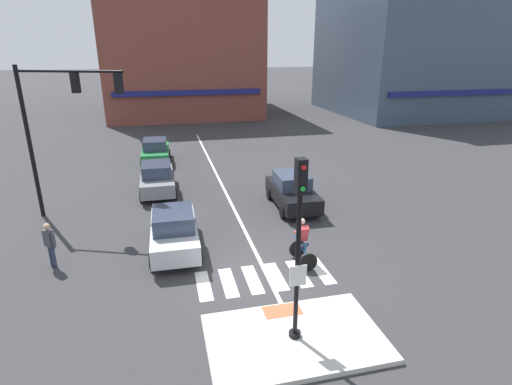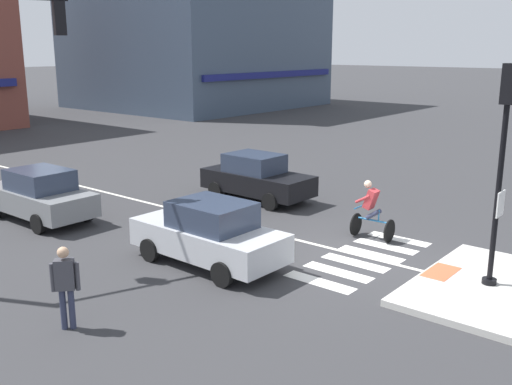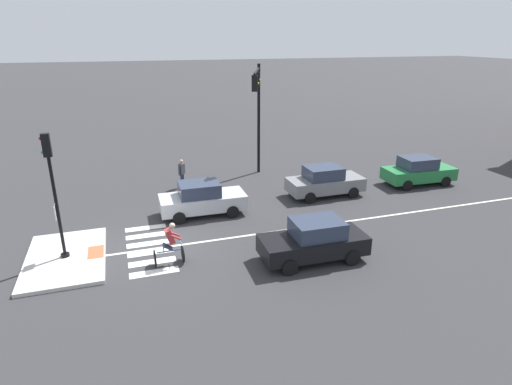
{
  "view_description": "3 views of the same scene",
  "coord_description": "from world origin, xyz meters",
  "views": [
    {
      "loc": [
        -3.04,
        -11.78,
        7.33
      ],
      "look_at": [
        0.85,
        4.48,
        1.34
      ],
      "focal_mm": 28.41,
      "sensor_mm": 36.0,
      "label": 1
    },
    {
      "loc": [
        -12.81,
        -7.24,
        5.3
      ],
      "look_at": [
        -0.71,
        2.73,
        1.42
      ],
      "focal_mm": 41.17,
      "sensor_mm": 36.0,
      "label": 2
    },
    {
      "loc": [
        16.32,
        -0.98,
        8.17
      ],
      "look_at": [
        -0.65,
        4.54,
        1.66
      ],
      "focal_mm": 30.01,
      "sensor_mm": 36.0,
      "label": 3
    }
  ],
  "objects": [
    {
      "name": "crosswalk_stripe_e",
      "position": [
        1.23,
        -0.28,
        0.0
      ],
      "size": [
        0.44,
        1.8,
        0.01
      ],
      "primitive_type": "cube",
      "color": "silver",
      "rests_on": "ground"
    },
    {
      "name": "car_grey_westbound_far",
      "position": [
        -3.38,
        9.34,
        0.81
      ],
      "size": [
        1.86,
        4.11,
        1.64
      ],
      "color": "slate",
      "rests_on": "ground"
    },
    {
      "name": "crosswalk_stripe_b",
      "position": [
        -1.23,
        -0.28,
        0.0
      ],
      "size": [
        0.44,
        1.8,
        0.01
      ],
      "primitive_type": "cube",
      "color": "silver",
      "rests_on": "ground"
    },
    {
      "name": "crosswalk_stripe_f",
      "position": [
        2.05,
        -0.28,
        0.0
      ],
      "size": [
        0.44,
        1.8,
        0.01
      ],
      "primitive_type": "cube",
      "color": "silver",
      "rests_on": "ground"
    },
    {
      "name": "crosswalk_stripe_c",
      "position": [
        -0.41,
        -0.28,
        0.0
      ],
      "size": [
        0.44,
        1.8,
        0.01
      ],
      "primitive_type": "cube",
      "color": "silver",
      "rests_on": "ground"
    },
    {
      "name": "traffic_island",
      "position": [
        0.0,
        -3.46,
        0.07
      ],
      "size": [
        4.65,
        2.93,
        0.15
      ],
      "primitive_type": "cube",
      "color": "beige",
      "rests_on": "ground"
    },
    {
      "name": "crosswalk_stripe_a",
      "position": [
        -2.05,
        -0.28,
        0.0
      ],
      "size": [
        0.44,
        1.8,
        0.01
      ],
      "primitive_type": "cube",
      "color": "silver",
      "rests_on": "ground"
    },
    {
      "name": "car_black_eastbound_mid",
      "position": [
        2.95,
        5.72,
        0.81
      ],
      "size": [
        1.92,
        4.14,
        1.64
      ],
      "color": "black",
      "rests_on": "ground"
    },
    {
      "name": "lane_centre_line",
      "position": [
        0.13,
        10.0,
        0.0
      ],
      "size": [
        0.14,
        28.0,
        0.01
      ],
      "primitive_type": "cube",
      "color": "silver",
      "rests_on": "ground"
    },
    {
      "name": "car_silver_westbound_near",
      "position": [
        -2.82,
        2.5,
        0.81
      ],
      "size": [
        1.9,
        4.13,
        1.64
      ],
      "color": "silver",
      "rests_on": "ground"
    },
    {
      "name": "cyclist",
      "position": [
        1.58,
        0.4,
        0.87
      ],
      "size": [
        0.69,
        1.11,
        1.68
      ],
      "color": "black",
      "rests_on": "ground"
    },
    {
      "name": "ground_plane",
      "position": [
        0.0,
        0.0,
        0.0
      ],
      "size": [
        300.0,
        300.0,
        0.0
      ],
      "primitive_type": "plane",
      "color": "#333335"
    },
    {
      "name": "tactile_pad_front",
      "position": [
        0.0,
        -2.35,
        0.15
      ],
      "size": [
        1.1,
        0.6,
        0.01
      ],
      "primitive_type": "cube",
      "color": "#DB5B38",
      "rests_on": "traffic_island"
    },
    {
      "name": "pedestrian_at_curb_left",
      "position": [
        -7.08,
        2.19,
        0.98
      ],
      "size": [
        0.43,
        0.41,
        1.67
      ],
      "color": "#2D334C",
      "rests_on": "ground"
    },
    {
      "name": "signal_pole",
      "position": [
        0.0,
        -3.47,
        3.06
      ],
      "size": [
        0.44,
        0.38,
        4.84
      ],
      "color": "black",
      "rests_on": "traffic_island"
    },
    {
      "name": "crosswalk_stripe_d",
      "position": [
        0.41,
        -0.28,
        0.0
      ],
      "size": [
        0.44,
        1.8,
        0.01
      ],
      "primitive_type": "cube",
      "color": "silver",
      "rests_on": "ground"
    },
    {
      "name": "building_corner_left",
      "position": [
        26.7,
        32.38,
        7.3
      ],
      "size": [
        19.1,
        18.12,
        14.56
      ],
      "color": "#3D4C60",
      "rests_on": "ground"
    }
  ]
}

